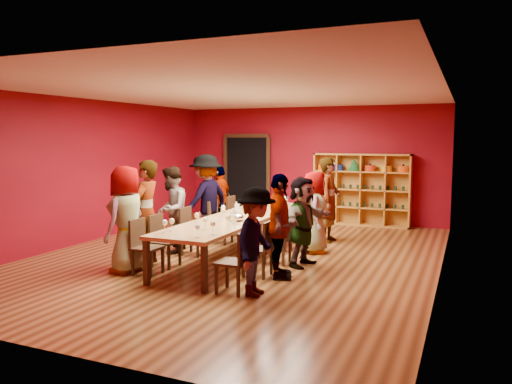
{
  "coord_description": "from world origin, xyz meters",
  "views": [
    {
      "loc": [
        3.86,
        -8.2,
        2.19
      ],
      "look_at": [
        0.1,
        0.59,
        1.15
      ],
      "focal_mm": 35.0,
      "sensor_mm": 36.0,
      "label": 1
    }
  ],
  "objects_px": {
    "chair_person_left_0": "(143,244)",
    "wine_bottle": "(283,200)",
    "person_left_4": "(220,200)",
    "chair_person_right_4": "(317,217)",
    "chair_person_left_2": "(190,228)",
    "person_right_0": "(256,242)",
    "person_left_3": "(206,199)",
    "chair_person_right_1": "(262,246)",
    "person_left_1": "(146,213)",
    "chair_person_left_4": "(235,214)",
    "person_right_3": "(315,212)",
    "spittoon_bowl": "(237,217)",
    "person_right_2": "(303,221)",
    "person_right_4": "(329,200)",
    "chair_person_left_1": "(162,238)",
    "shelving_unit": "(362,186)",
    "chair_person_left_3": "(218,220)",
    "chair_person_right_2": "(282,236)",
    "person_right_1": "(279,226)",
    "chair_person_right_3": "(300,226)",
    "chair_person_right_0": "(238,258)",
    "tasting_table": "(238,219)",
    "person_left_0": "(126,219)",
    "person_left_2": "(171,210)"
  },
  "relations": [
    {
      "from": "person_left_1",
      "to": "person_right_4",
      "type": "height_order",
      "value": "person_left_1"
    },
    {
      "from": "person_left_0",
      "to": "chair_person_left_1",
      "type": "height_order",
      "value": "person_left_0"
    },
    {
      "from": "chair_person_right_1",
      "to": "person_right_4",
      "type": "distance_m",
      "value": 3.09
    },
    {
      "from": "person_right_0",
      "to": "chair_person_right_3",
      "type": "distance_m",
      "value": 2.88
    },
    {
      "from": "chair_person_left_2",
      "to": "person_right_0",
      "type": "distance_m",
      "value": 2.77
    },
    {
      "from": "chair_person_right_2",
      "to": "spittoon_bowl",
      "type": "bearing_deg",
      "value": -158.21
    },
    {
      "from": "chair_person_left_1",
      "to": "shelving_unit",
      "type": "bearing_deg",
      "value": 67.1
    },
    {
      "from": "chair_person_left_3",
      "to": "person_right_1",
      "type": "relative_size",
      "value": 0.54
    },
    {
      "from": "person_left_3",
      "to": "chair_person_right_3",
      "type": "xyz_separation_m",
      "value": [
        2.08,
        -0.03,
        -0.43
      ]
    },
    {
      "from": "person_right_1",
      "to": "person_right_4",
      "type": "distance_m",
      "value": 3.05
    },
    {
      "from": "shelving_unit",
      "to": "chair_person_left_2",
      "type": "height_order",
      "value": "shelving_unit"
    },
    {
      "from": "person_left_4",
      "to": "chair_person_right_4",
      "type": "height_order",
      "value": "person_left_4"
    },
    {
      "from": "chair_person_right_3",
      "to": "person_right_3",
      "type": "relative_size",
      "value": 0.57
    },
    {
      "from": "person_left_1",
      "to": "tasting_table",
      "type": "bearing_deg",
      "value": 125.98
    },
    {
      "from": "person_right_0",
      "to": "person_left_1",
      "type": "bearing_deg",
      "value": 67.28
    },
    {
      "from": "person_left_1",
      "to": "person_right_2",
      "type": "height_order",
      "value": "person_left_1"
    },
    {
      "from": "person_left_1",
      "to": "chair_person_right_1",
      "type": "height_order",
      "value": "person_left_1"
    },
    {
      "from": "tasting_table",
      "to": "chair_person_left_1",
      "type": "xyz_separation_m",
      "value": [
        -0.91,
        -1.14,
        -0.2
      ]
    },
    {
      "from": "shelving_unit",
      "to": "chair_person_right_2",
      "type": "bearing_deg",
      "value": -96.2
    },
    {
      "from": "shelving_unit",
      "to": "tasting_table",
      "type": "bearing_deg",
      "value": -107.92
    },
    {
      "from": "chair_person_left_1",
      "to": "tasting_table",
      "type": "bearing_deg",
      "value": 51.49
    },
    {
      "from": "person_left_0",
      "to": "chair_person_right_2",
      "type": "height_order",
      "value": "person_left_0"
    },
    {
      "from": "chair_person_left_2",
      "to": "chair_person_left_4",
      "type": "height_order",
      "value": "same"
    },
    {
      "from": "chair_person_left_0",
      "to": "chair_person_right_2",
      "type": "relative_size",
      "value": 1.0
    },
    {
      "from": "chair_person_left_0",
      "to": "wine_bottle",
      "type": "relative_size",
      "value": 3.26
    },
    {
      "from": "person_left_3",
      "to": "person_right_0",
      "type": "distance_m",
      "value": 3.73
    },
    {
      "from": "chair_person_left_1",
      "to": "chair_person_left_3",
      "type": "distance_m",
      "value": 2.06
    },
    {
      "from": "chair_person_left_4",
      "to": "person_right_2",
      "type": "bearing_deg",
      "value": -41.29
    },
    {
      "from": "chair_person_left_3",
      "to": "chair_person_right_2",
      "type": "xyz_separation_m",
      "value": [
        1.82,
        -1.07,
        0.0
      ]
    },
    {
      "from": "wine_bottle",
      "to": "chair_person_right_0",
      "type": "bearing_deg",
      "value": -79.56
    },
    {
      "from": "shelving_unit",
      "to": "chair_person_left_0",
      "type": "height_order",
      "value": "shelving_unit"
    },
    {
      "from": "person_left_3",
      "to": "chair_person_right_4",
      "type": "relative_size",
      "value": 2.08
    },
    {
      "from": "chair_person_left_3",
      "to": "person_left_3",
      "type": "distance_m",
      "value": 0.5
    },
    {
      "from": "person_left_3",
      "to": "spittoon_bowl",
      "type": "height_order",
      "value": "person_left_3"
    },
    {
      "from": "chair_person_left_3",
      "to": "person_right_3",
      "type": "xyz_separation_m",
      "value": [
        2.1,
        -0.03,
        0.29
      ]
    },
    {
      "from": "person_left_1",
      "to": "spittoon_bowl",
      "type": "xyz_separation_m",
      "value": [
        1.39,
        0.69,
        -0.09
      ]
    },
    {
      "from": "chair_person_left_3",
      "to": "chair_person_right_3",
      "type": "distance_m",
      "value": 1.82
    },
    {
      "from": "chair_person_right_4",
      "to": "wine_bottle",
      "type": "xyz_separation_m",
      "value": [
        -0.7,
        -0.19,
        0.36
      ]
    },
    {
      "from": "shelving_unit",
      "to": "person_right_3",
      "type": "relative_size",
      "value": 1.54
    },
    {
      "from": "person_left_2",
      "to": "chair_person_right_3",
      "type": "relative_size",
      "value": 1.85
    },
    {
      "from": "person_left_0",
      "to": "person_right_0",
      "type": "bearing_deg",
      "value": 81.75
    },
    {
      "from": "shelving_unit",
      "to": "chair_person_left_3",
      "type": "distance_m",
      "value": 4.14
    },
    {
      "from": "person_left_0",
      "to": "person_right_1",
      "type": "distance_m",
      "value": 2.5
    },
    {
      "from": "chair_person_left_4",
      "to": "chair_person_right_2",
      "type": "height_order",
      "value": "same"
    },
    {
      "from": "chair_person_left_1",
      "to": "chair_person_right_1",
      "type": "height_order",
      "value": "same"
    },
    {
      "from": "person_left_3",
      "to": "chair_person_right_1",
      "type": "bearing_deg",
      "value": 60.56
    },
    {
      "from": "chair_person_left_2",
      "to": "chair_person_right_3",
      "type": "distance_m",
      "value": 2.11
    },
    {
      "from": "person_left_4",
      "to": "person_right_1",
      "type": "xyz_separation_m",
      "value": [
        2.48,
        -2.82,
        0.04
      ]
    },
    {
      "from": "chair_person_left_4",
      "to": "person_right_3",
      "type": "xyz_separation_m",
      "value": [
        2.1,
        -0.89,
        0.29
      ]
    },
    {
      "from": "person_right_1",
      "to": "chair_person_right_3",
      "type": "height_order",
      "value": "person_right_1"
    }
  ]
}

